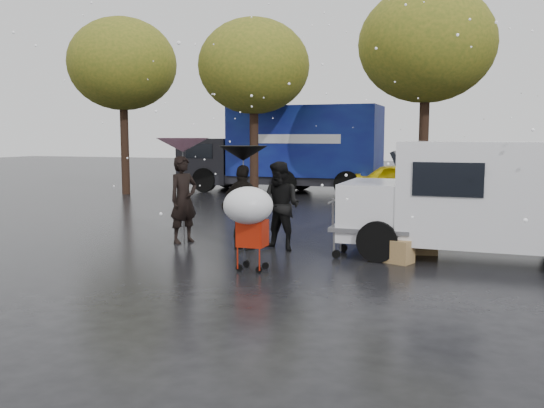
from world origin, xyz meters
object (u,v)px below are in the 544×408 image
(person_black, at_px, (244,207))
(white_van, at_px, (484,197))
(shopping_cart, at_px, (249,210))
(blue_truck, at_px, (286,149))
(person_pink, at_px, (184,200))
(vendor_cart, at_px, (376,220))
(yellow_taxi, at_px, (408,181))

(person_black, bearing_deg, white_van, -164.89)
(shopping_cart, bearing_deg, blue_truck, 105.64)
(shopping_cart, bearing_deg, person_black, 114.91)
(person_pink, bearing_deg, vendor_cart, -66.59)
(person_black, distance_m, blue_truck, 12.30)
(white_van, bearing_deg, yellow_taxi, 103.92)
(blue_truck, relative_size, yellow_taxi, 2.14)
(blue_truck, height_order, yellow_taxi, blue_truck)
(person_black, bearing_deg, blue_truck, -69.81)
(white_van, xyz_separation_m, yellow_taxi, (-2.47, 9.95, -0.50))
(person_pink, relative_size, person_black, 1.09)
(shopping_cart, height_order, white_van, white_van)
(person_pink, distance_m, person_black, 1.54)
(person_pink, distance_m, yellow_taxi, 11.01)
(person_pink, relative_size, white_van, 0.38)
(blue_truck, distance_m, yellow_taxi, 5.35)
(blue_truck, bearing_deg, shopping_cart, -74.36)
(vendor_cart, relative_size, blue_truck, 0.18)
(person_black, bearing_deg, vendor_cart, -172.03)
(person_black, height_order, vendor_cart, person_black)
(person_pink, xyz_separation_m, vendor_cart, (4.18, -0.20, -0.21))
(person_pink, height_order, yellow_taxi, person_pink)
(vendor_cart, height_order, shopping_cart, shopping_cart)
(vendor_cart, height_order, yellow_taxi, yellow_taxi)
(person_black, relative_size, shopping_cart, 1.18)
(person_pink, height_order, shopping_cart, person_pink)
(shopping_cart, bearing_deg, white_van, 34.31)
(person_black, xyz_separation_m, shopping_cart, (0.84, -1.82, 0.20))
(person_pink, xyz_separation_m, person_black, (1.52, -0.29, -0.08))
(person_black, relative_size, yellow_taxi, 0.45)
(person_black, xyz_separation_m, blue_truck, (-2.99, 11.89, 0.89))
(shopping_cart, height_order, yellow_taxi, shopping_cart)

